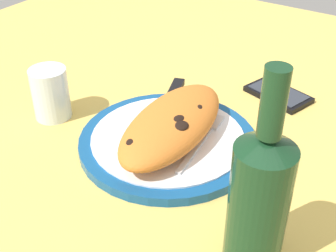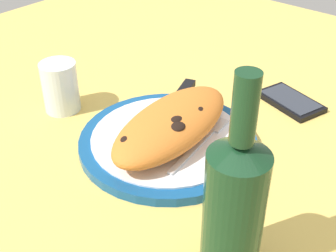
{
  "view_description": "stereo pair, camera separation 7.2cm",
  "coord_description": "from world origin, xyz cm",
  "px_view_note": "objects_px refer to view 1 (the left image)",
  "views": [
    {
      "loc": [
        -49.92,
        -33.18,
        44.01
      ],
      "look_at": [
        0.0,
        0.0,
        3.84
      ],
      "focal_mm": 48.68,
      "sensor_mm": 36.0,
      "label": 1
    },
    {
      "loc": [
        -45.58,
        -38.93,
        44.01
      ],
      "look_at": [
        0.0,
        0.0,
        3.84
      ],
      "focal_mm": 48.68,
      "sensor_mm": 36.0,
      "label": 2
    }
  ],
  "objects_px": {
    "water_glass": "(51,96)",
    "knife": "(169,103)",
    "plate": "(168,141)",
    "wine_bottle": "(259,198)",
    "calzone": "(173,123)",
    "smartphone": "(278,94)",
    "fork": "(204,137)"
  },
  "relations": [
    {
      "from": "plate",
      "to": "calzone",
      "type": "height_order",
      "value": "calzone"
    },
    {
      "from": "knife",
      "to": "wine_bottle",
      "type": "xyz_separation_m",
      "value": [
        -0.22,
        -0.26,
        0.07
      ]
    },
    {
      "from": "fork",
      "to": "water_glass",
      "type": "height_order",
      "value": "water_glass"
    },
    {
      "from": "water_glass",
      "to": "fork",
      "type": "bearing_deg",
      "value": -76.22
    },
    {
      "from": "plate",
      "to": "wine_bottle",
      "type": "xyz_separation_m",
      "value": [
        -0.14,
        -0.21,
        0.09
      ]
    },
    {
      "from": "calzone",
      "to": "water_glass",
      "type": "relative_size",
      "value": 2.92
    },
    {
      "from": "plate",
      "to": "water_glass",
      "type": "relative_size",
      "value": 3.13
    },
    {
      "from": "knife",
      "to": "water_glass",
      "type": "height_order",
      "value": "water_glass"
    },
    {
      "from": "water_glass",
      "to": "calzone",
      "type": "bearing_deg",
      "value": -80.57
    },
    {
      "from": "water_glass",
      "to": "wine_bottle",
      "type": "bearing_deg",
      "value": -102.94
    },
    {
      "from": "calzone",
      "to": "water_glass",
      "type": "bearing_deg",
      "value": 99.43
    },
    {
      "from": "calzone",
      "to": "wine_bottle",
      "type": "distance_m",
      "value": 0.25
    },
    {
      "from": "fork",
      "to": "knife",
      "type": "distance_m",
      "value": 0.11
    },
    {
      "from": "calzone",
      "to": "fork",
      "type": "distance_m",
      "value": 0.06
    },
    {
      "from": "fork",
      "to": "water_glass",
      "type": "relative_size",
      "value": 1.85
    },
    {
      "from": "knife",
      "to": "wine_bottle",
      "type": "bearing_deg",
      "value": -129.74
    },
    {
      "from": "calzone",
      "to": "wine_bottle",
      "type": "height_order",
      "value": "wine_bottle"
    },
    {
      "from": "fork",
      "to": "wine_bottle",
      "type": "distance_m",
      "value": 0.24
    },
    {
      "from": "knife",
      "to": "calzone",
      "type": "bearing_deg",
      "value": -143.51
    },
    {
      "from": "fork",
      "to": "knife",
      "type": "relative_size",
      "value": 0.72
    },
    {
      "from": "knife",
      "to": "wine_bottle",
      "type": "relative_size",
      "value": 0.92
    },
    {
      "from": "plate",
      "to": "water_glass",
      "type": "bearing_deg",
      "value": 99.7
    },
    {
      "from": "fork",
      "to": "wine_bottle",
      "type": "relative_size",
      "value": 0.66
    },
    {
      "from": "smartphone",
      "to": "water_glass",
      "type": "xyz_separation_m",
      "value": [
        -0.29,
        0.31,
        0.03
      ]
    },
    {
      "from": "calzone",
      "to": "wine_bottle",
      "type": "relative_size",
      "value": 1.05
    },
    {
      "from": "water_glass",
      "to": "knife",
      "type": "bearing_deg",
      "value": -55.28
    },
    {
      "from": "plate",
      "to": "knife",
      "type": "distance_m",
      "value": 0.1
    },
    {
      "from": "knife",
      "to": "smartphone",
      "type": "height_order",
      "value": "knife"
    },
    {
      "from": "wine_bottle",
      "to": "fork",
      "type": "bearing_deg",
      "value": 44.12
    },
    {
      "from": "smartphone",
      "to": "water_glass",
      "type": "relative_size",
      "value": 1.44
    },
    {
      "from": "plate",
      "to": "fork",
      "type": "xyz_separation_m",
      "value": [
        0.03,
        -0.05,
        0.01
      ]
    },
    {
      "from": "water_glass",
      "to": "plate",
      "type": "bearing_deg",
      "value": -80.3
    }
  ]
}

